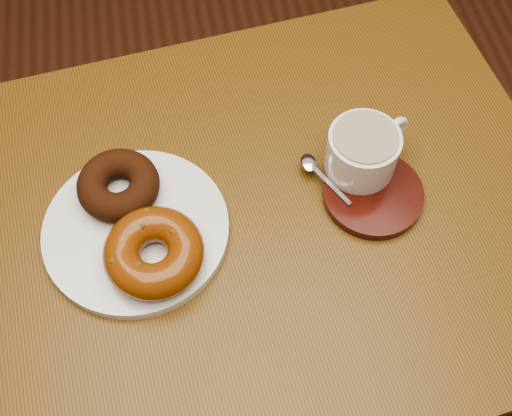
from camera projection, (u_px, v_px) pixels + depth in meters
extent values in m
plane|color=#542B1A|center=(327.00, 245.00, 1.78)|extent=(6.00, 6.00, 0.00)
cube|color=brown|center=(242.00, 224.00, 0.88)|extent=(0.97, 0.77, 0.03)
cylinder|color=#482214|center=(504.00, 413.00, 1.16)|extent=(0.05, 0.05, 0.80)
cylinder|color=#482214|center=(20.00, 252.00, 1.32)|extent=(0.05, 0.05, 0.80)
cylinder|color=#482214|center=(381.00, 159.00, 1.44)|extent=(0.05, 0.05, 0.80)
cylinder|color=white|center=(136.00, 230.00, 0.85)|extent=(0.30, 0.30, 0.01)
torus|color=#35180A|center=(118.00, 185.00, 0.85)|extent=(0.14, 0.14, 0.04)
torus|color=#7D3B0D|center=(154.00, 252.00, 0.80)|extent=(0.15, 0.15, 0.05)
cube|color=#483518|center=(184.00, 240.00, 0.78)|extent=(0.01, 0.01, 0.00)
cube|color=#483518|center=(176.00, 224.00, 0.79)|extent=(0.01, 0.01, 0.00)
cube|color=#483518|center=(159.00, 217.00, 0.80)|extent=(0.01, 0.01, 0.00)
cube|color=#483518|center=(139.00, 220.00, 0.80)|extent=(0.01, 0.01, 0.00)
cube|color=#483518|center=(123.00, 232.00, 0.79)|extent=(0.01, 0.01, 0.00)
cube|color=#483518|center=(118.00, 250.00, 0.78)|extent=(0.01, 0.01, 0.00)
cube|color=#483518|center=(126.00, 267.00, 0.77)|extent=(0.01, 0.01, 0.00)
cube|color=#483518|center=(144.00, 275.00, 0.76)|extent=(0.01, 0.01, 0.00)
cube|color=#483518|center=(165.00, 272.00, 0.76)|extent=(0.01, 0.01, 0.00)
cube|color=#483518|center=(180.00, 258.00, 0.77)|extent=(0.01, 0.01, 0.00)
cylinder|color=#380D07|center=(373.00, 194.00, 0.88)|extent=(0.15, 0.15, 0.01)
cylinder|color=white|center=(362.00, 152.00, 0.86)|extent=(0.10, 0.10, 0.06)
cylinder|color=brown|center=(366.00, 137.00, 0.83)|extent=(0.09, 0.09, 0.00)
torus|color=white|center=(394.00, 130.00, 0.88)|extent=(0.05, 0.03, 0.05)
ellipsoid|color=silver|center=(309.00, 163.00, 0.89)|extent=(0.02, 0.03, 0.01)
cube|color=silver|center=(330.00, 184.00, 0.87)|extent=(0.04, 0.07, 0.00)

